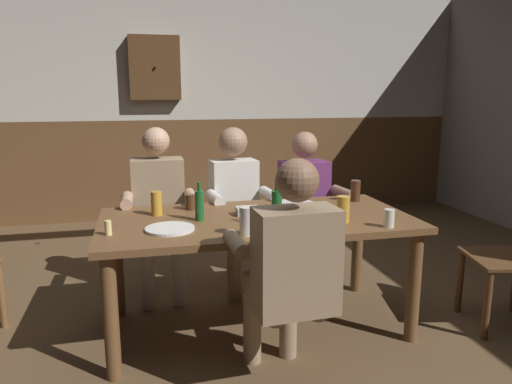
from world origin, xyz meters
TOP-DOWN VIEW (x-y plane):
  - ground_plane at (0.00, 0.00)m, footprint 7.78×7.78m
  - back_wall_upper at (0.00, 3.02)m, footprint 6.49×0.12m
  - back_wall_wainscot at (0.00, 3.02)m, footprint 6.49×0.12m
  - dining_table at (0.00, 0.03)m, footprint 1.89×0.94m
  - person_0 at (-0.57, 0.73)m, footprint 0.51×0.52m
  - person_1 at (0.01, 0.72)m, footprint 0.51×0.53m
  - person_2 at (0.58, 0.72)m, footprint 0.53×0.55m
  - person_3 at (-0.00, -0.66)m, footprint 0.54×0.55m
  - table_candle at (-0.87, -0.15)m, footprint 0.04×0.04m
  - condiment_caddy at (-0.05, 0.10)m, footprint 0.14×0.10m
  - plate_0 at (-0.54, -0.13)m, footprint 0.28×0.28m
  - plate_1 at (0.33, 0.28)m, footprint 0.27×0.27m
  - bottle_0 at (-0.35, 0.04)m, footprint 0.05×0.05m
  - bottle_1 at (0.06, -0.20)m, footprint 0.06×0.06m
  - pint_glass_0 at (0.68, -0.36)m, footprint 0.06×0.06m
  - pint_glass_1 at (0.47, -0.20)m, footprint 0.08×0.08m
  - pint_glass_2 at (0.78, 0.30)m, footprint 0.07×0.07m
  - pint_glass_3 at (-0.37, 0.32)m, footprint 0.07×0.07m
  - pint_glass_4 at (-0.60, 0.22)m, footprint 0.07×0.07m
  - pint_glass_5 at (-0.14, -0.33)m, footprint 0.08×0.08m
  - wall_dart_cabinet at (-0.48, 2.89)m, footprint 0.56×0.15m

SIDE VIEW (x-z plane):
  - ground_plane at x=0.00m, z-range 0.00..0.00m
  - back_wall_wainscot at x=0.00m, z-range 0.00..1.16m
  - dining_table at x=0.00m, z-range 0.27..1.00m
  - person_2 at x=0.58m, z-range 0.06..1.24m
  - person_3 at x=0.00m, z-range 0.06..1.25m
  - person_1 at x=0.01m, z-range 0.06..1.28m
  - person_0 at x=-0.57m, z-range 0.06..1.29m
  - plate_0 at x=-0.54m, z-range 0.72..0.74m
  - plate_1 at x=0.33m, z-range 0.72..0.74m
  - condiment_caddy at x=-0.05m, z-range 0.72..0.77m
  - table_candle at x=-0.87m, z-range 0.72..0.80m
  - pint_glass_3 at x=-0.37m, z-range 0.72..0.83m
  - pint_glass_0 at x=0.68m, z-range 0.72..0.83m
  - pint_glass_2 at x=0.78m, z-range 0.72..0.87m
  - pint_glass_4 at x=-0.60m, z-range 0.72..0.88m
  - pint_glass_5 at x=-0.14m, z-range 0.72..0.88m
  - pint_glass_1 at x=0.47m, z-range 0.72..0.88m
  - bottle_0 at x=-0.35m, z-range 0.70..0.94m
  - bottle_1 at x=0.06m, z-range 0.70..0.98m
  - wall_dart_cabinet at x=-0.48m, z-range 1.39..2.09m
  - back_wall_upper at x=0.00m, z-range 1.16..2.62m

